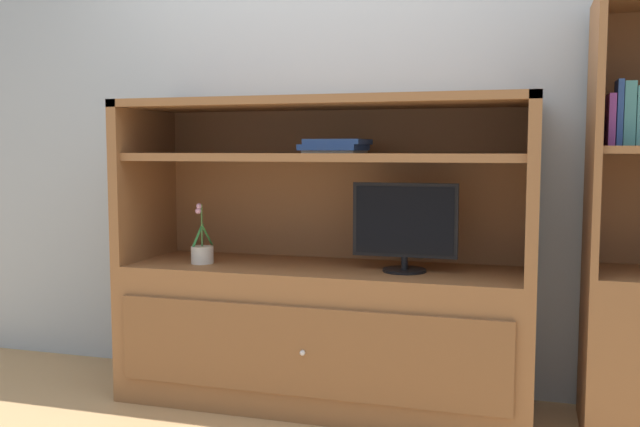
% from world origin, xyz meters
% --- Properties ---
extents(painted_rear_wall, '(6.00, 0.10, 2.80)m').
position_xyz_m(painted_rear_wall, '(0.00, 0.75, 1.40)').
color(painted_rear_wall, '#9EA8B2').
rests_on(painted_rear_wall, ground_plane).
extents(media_console, '(1.89, 0.61, 1.41)m').
position_xyz_m(media_console, '(0.00, 0.40, 0.46)').
color(media_console, brown).
rests_on(media_console, ground_plane).
extents(tv_monitor, '(0.46, 0.19, 0.39)m').
position_xyz_m(tv_monitor, '(0.38, 0.37, 0.85)').
color(tv_monitor, black).
rests_on(tv_monitor, media_console).
extents(potted_plant, '(0.11, 0.14, 0.29)m').
position_xyz_m(potted_plant, '(-0.57, 0.32, 0.70)').
color(potted_plant, beige).
rests_on(potted_plant, media_console).
extents(magazine_stack, '(0.28, 0.30, 0.06)m').
position_xyz_m(magazine_stack, '(0.06, 0.39, 1.20)').
color(magazine_stack, silver).
rests_on(magazine_stack, media_console).
extents(upright_book_row, '(0.22, 0.17, 0.26)m').
position_xyz_m(upright_book_row, '(1.30, 0.40, 1.31)').
color(upright_book_row, purple).
rests_on(upright_book_row, bookshelf_tall).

